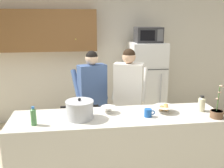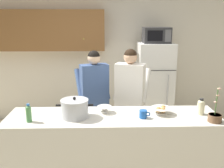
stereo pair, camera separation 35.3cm
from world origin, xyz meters
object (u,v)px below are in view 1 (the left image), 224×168
Objects in this scene: person_near_pot at (92,91)px; empty_bowl at (108,109)px; refrigerator at (146,84)px; cooking_pot at (80,110)px; microwave at (148,35)px; person_by_sink at (128,91)px; bread_bowl at (164,108)px; coffee_mug at (148,113)px; bottle_near_edge at (33,116)px; potted_orchid at (217,113)px; bottle_mid_counter at (202,104)px.

person_near_pot is 0.78m from empty_bowl.
cooking_pot is (-1.29, -1.88, 0.22)m from refrigerator.
microwave is 2.66× the size of empty_bowl.
person_by_sink is 9.05× the size of empty_bowl.
bread_bowl is at bearing -65.55° from person_by_sink.
person_by_sink reaches higher than coffee_mug.
microwave reaches higher than bottle_near_edge.
cooking_pot is at bearing 176.47° from coffee_mug.
empty_bowl is (-0.95, -1.72, -0.78)m from microwave.
potted_orchid reaches higher than empty_bowl.
person_near_pot reaches higher than bottle_mid_counter.
cooking_pot is 1.50m from bottle_mid_counter.
bottle_near_edge is at bearing -123.80° from person_near_pot.
bottle_mid_counter is (1.50, 0.05, -0.01)m from cooking_pot.
bread_bowl is (-0.26, -1.81, 0.16)m from refrigerator.
empty_bowl is 0.45× the size of potted_orchid.
refrigerator is 3.35× the size of microwave.
microwave reaches higher than bread_bowl.
person_by_sink is 1.27m from potted_orchid.
cooking_pot is at bearing -133.58° from person_by_sink.
bread_bowl is (1.03, 0.07, -0.06)m from cooking_pot.
refrigerator reaches higher than bottle_near_edge.
person_by_sink is 3.77× the size of cooking_pot.
person_near_pot is 0.55m from person_by_sink.
potted_orchid is (0.78, -0.14, 0.01)m from coffee_mug.
refrigerator is 7.68× the size of bottle_near_edge.
coffee_mug is 1.30m from bottle_near_edge.
potted_orchid is (2.07, -0.06, -0.04)m from bottle_near_edge.
empty_bowl is (-0.95, -1.74, 0.16)m from refrigerator.
refrigerator is 1.28m from person_by_sink.
bottle_mid_counter is (1.31, -0.86, 0.03)m from person_near_pot.
bottle_mid_counter reaches higher than bread_bowl.
refrigerator is at bearing 41.55° from person_near_pot.
person_near_pot is 8.83× the size of empty_bowl.
bottle_mid_counter is (0.21, -1.83, 0.21)m from refrigerator.
coffee_mug is 0.73× the size of empty_bowl.
empty_bowl is at bearing 157.11° from coffee_mug.
person_near_pot is (-1.10, -0.97, 0.18)m from refrigerator.
bread_bowl is at bearing 155.07° from potted_orchid.
empty_bowl is at bearing -121.24° from person_by_sink.
microwave reaches higher than refrigerator.
coffee_mug is 0.52× the size of bread_bowl.
person_by_sink is 1.04m from cooking_pot.
bread_bowl is at bearing 26.98° from coffee_mug.
microwave reaches higher than person_by_sink.
person_by_sink is 12.46× the size of coffee_mug.
bottle_near_edge is at bearing -175.04° from bottle_mid_counter.
bread_bowl is 1.21× the size of bottle_near_edge.
coffee_mug is at bearing -57.71° from person_near_pot.
coffee_mug is at bearing -84.44° from person_by_sink.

